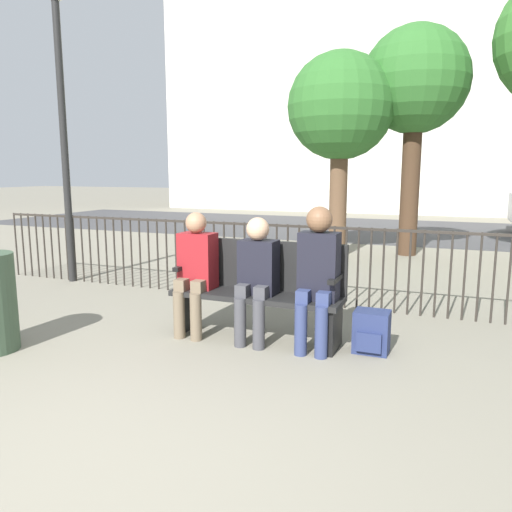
{
  "coord_description": "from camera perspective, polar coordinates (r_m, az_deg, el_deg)",
  "views": [
    {
      "loc": [
        1.69,
        -1.82,
        1.57
      ],
      "look_at": [
        0.0,
        2.35,
        0.8
      ],
      "focal_mm": 35.0,
      "sensor_mm": 36.0,
      "label": 1
    }
  ],
  "objects": [
    {
      "name": "street_surface",
      "position": [
        14.01,
        14.98,
        2.93
      ],
      "size": [
        24.0,
        6.0,
        0.01
      ],
      "color": "#3D3D3F",
      "rests_on": "ground"
    },
    {
      "name": "ground_plane",
      "position": [
        2.94,
        -19.05,
        -23.14
      ],
      "size": [
        80.0,
        80.0,
        0.0
      ],
      "primitive_type": "plane",
      "color": "gray"
    },
    {
      "name": "seated_person_2",
      "position": [
        4.35,
        7.05,
        -1.67
      ],
      "size": [
        0.34,
        0.39,
        1.27
      ],
      "color": "navy",
      "rests_on": "ground"
    },
    {
      "name": "tree_0",
      "position": [
        9.9,
        17.74,
        18.21
      ],
      "size": [
        1.91,
        1.91,
        4.14
      ],
      "color": "#422D1E",
      "rests_on": "ground"
    },
    {
      "name": "seated_person_0",
      "position": [
        4.8,
        -6.94,
        -1.26
      ],
      "size": [
        0.34,
        0.39,
        1.18
      ],
      "color": "brown",
      "rests_on": "ground"
    },
    {
      "name": "tree_2",
      "position": [
        9.44,
        9.64,
        16.24
      ],
      "size": [
        1.91,
        1.91,
        3.68
      ],
      "color": "brown",
      "rests_on": "ground"
    },
    {
      "name": "building_facade",
      "position": [
        22.83,
        18.75,
        25.65
      ],
      "size": [
        20.0,
        6.0,
        16.08
      ],
      "color": "beige",
      "rests_on": "ground"
    },
    {
      "name": "backpack",
      "position": [
        4.51,
        13.06,
        -8.47
      ],
      "size": [
        0.3,
        0.28,
        0.37
      ],
      "color": "navy",
      "rests_on": "ground"
    },
    {
      "name": "seated_person_1",
      "position": [
        4.54,
        0.05,
        -1.97
      ],
      "size": [
        0.34,
        0.39,
        1.16
      ],
      "color": "#3D3D42",
      "rests_on": "ground"
    },
    {
      "name": "fence_railing",
      "position": [
        5.92,
        4.95,
        -0.17
      ],
      "size": [
        9.01,
        0.03,
        0.95
      ],
      "color": "#2D2823",
      "rests_on": "ground"
    },
    {
      "name": "park_bench",
      "position": [
        4.7,
        0.36,
        -3.58
      ],
      "size": [
        1.61,
        0.45,
        0.92
      ],
      "color": "black",
      "rests_on": "ground"
    },
    {
      "name": "lamp_post",
      "position": [
        7.62,
        -21.41,
        17.18
      ],
      "size": [
        0.28,
        0.28,
        4.06
      ],
      "color": "black",
      "rests_on": "ground"
    }
  ]
}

